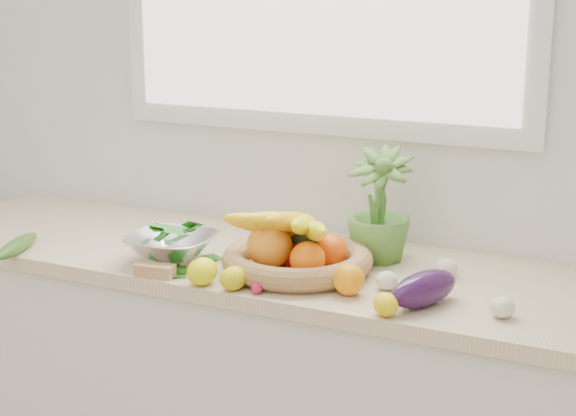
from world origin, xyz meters
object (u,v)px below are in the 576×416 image
at_px(potted_herb, 379,207).
at_px(fruit_basket, 296,251).
at_px(eggplant, 424,289).
at_px(colander_with_spinach, 172,239).
at_px(apple, 289,256).
at_px(cucumber, 17,246).

distance_m(potted_herb, fruit_basket, 0.26).
bearing_deg(potted_herb, eggplant, -52.19).
relative_size(potted_herb, colander_with_spinach, 1.26).
height_order(potted_herb, fruit_basket, potted_herb).
bearing_deg(apple, fruit_basket, -30.68).
height_order(potted_herb, colander_with_spinach, potted_herb).
distance_m(eggplant, potted_herb, 0.38).
xyz_separation_m(apple, cucumber, (-0.74, -0.21, -0.01)).
distance_m(cucumber, colander_with_spinach, 0.45).
distance_m(eggplant, cucumber, 1.15).
bearing_deg(apple, eggplant, -15.23).
height_order(apple, cucumber, apple).
distance_m(apple, potted_herb, 0.28).
height_order(cucumber, fruit_basket, fruit_basket).
bearing_deg(cucumber, fruit_basket, 14.28).
distance_m(apple, eggplant, 0.42).
xyz_separation_m(eggplant, cucumber, (-1.14, -0.10, -0.02)).
bearing_deg(potted_herb, colander_with_spinach, -152.19).
distance_m(apple, cucumber, 0.77).
bearing_deg(potted_herb, fruit_basket, -128.92).
bearing_deg(eggplant, colander_with_spinach, 177.94).
height_order(eggplant, potted_herb, potted_herb).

